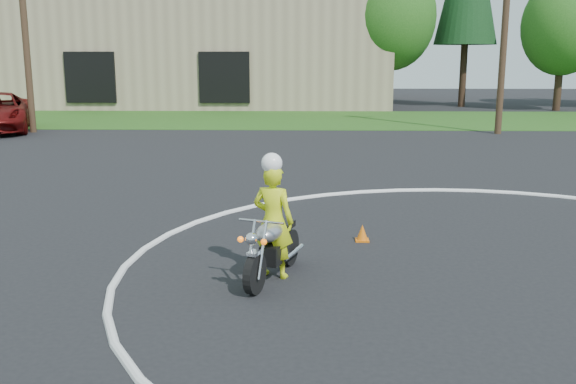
{
  "coord_description": "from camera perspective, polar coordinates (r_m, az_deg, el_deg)",
  "views": [
    {
      "loc": [
        -3.2,
        -6.43,
        3.23
      ],
      "look_at": [
        -3.47,
        3.6,
        1.1
      ],
      "focal_mm": 40.0,
      "sensor_mm": 36.0,
      "label": 1
    }
  ],
  "objects": [
    {
      "name": "warehouse",
      "position": [
        48.73,
        -16.55,
        12.59
      ],
      "size": [
        41.0,
        17.0,
        8.3
      ],
      "color": "tan",
      "rests_on": "ground"
    },
    {
      "name": "utility_poles",
      "position": [
        28.7,
        18.83,
        15.29
      ],
      "size": [
        41.6,
        1.12,
        10.0
      ],
      "color": "#473321",
      "rests_on": "ground"
    },
    {
      "name": "grass_strip",
      "position": [
        33.74,
        7.02,
        6.41
      ],
      "size": [
        120.0,
        10.0,
        0.02
      ],
      "primitive_type": "cube",
      "color": "#1E4714",
      "rests_on": "ground"
    },
    {
      "name": "primary_motorcycle",
      "position": [
        9.41,
        -1.41,
        -4.94
      ],
      "size": [
        0.92,
        1.85,
        1.01
      ],
      "rotation": [
        0.0,
        0.0,
        -0.34
      ],
      "color": "black",
      "rests_on": "ground"
    },
    {
      "name": "rider_primary_grp",
      "position": [
        9.42,
        -1.33,
        -2.3
      ],
      "size": [
        0.72,
        0.59,
        1.87
      ],
      "rotation": [
        0.0,
        0.0,
        -0.34
      ],
      "color": "#CCDC17",
      "rests_on": "ground"
    }
  ]
}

